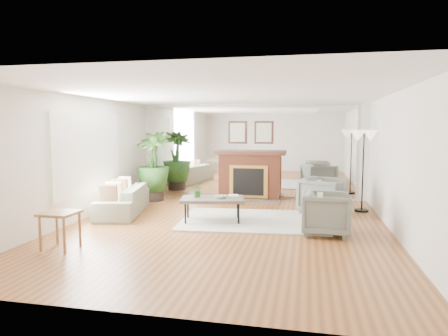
% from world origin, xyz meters
% --- Properties ---
extents(ground, '(7.00, 7.00, 0.00)m').
position_xyz_m(ground, '(0.00, 0.00, 0.00)').
color(ground, brown).
rests_on(ground, ground).
extents(wall_left, '(0.02, 7.00, 2.50)m').
position_xyz_m(wall_left, '(-2.99, 0.00, 1.25)').
color(wall_left, silver).
rests_on(wall_left, ground).
extents(wall_right, '(0.02, 7.00, 2.50)m').
position_xyz_m(wall_right, '(2.99, 0.00, 1.25)').
color(wall_right, silver).
rests_on(wall_right, ground).
extents(wall_back, '(6.00, 0.02, 2.50)m').
position_xyz_m(wall_back, '(0.00, 3.49, 1.25)').
color(wall_back, silver).
rests_on(wall_back, ground).
extents(mirror_panel, '(5.40, 0.04, 2.40)m').
position_xyz_m(mirror_panel, '(0.00, 3.47, 1.25)').
color(mirror_panel, silver).
rests_on(mirror_panel, wall_back).
extents(window_panel, '(0.04, 2.40, 1.50)m').
position_xyz_m(window_panel, '(-2.96, 0.40, 1.35)').
color(window_panel, '#B2E09E').
rests_on(window_panel, wall_left).
extents(fireplace, '(1.85, 0.83, 2.05)m').
position_xyz_m(fireplace, '(0.00, 3.26, 0.66)').
color(fireplace, brown).
rests_on(fireplace, ground).
extents(area_rug, '(3.01, 2.26, 0.03)m').
position_xyz_m(area_rug, '(0.44, 0.77, 0.02)').
color(area_rug, silver).
rests_on(area_rug, ground).
extents(coffee_table, '(1.35, 0.95, 0.49)m').
position_xyz_m(coffee_table, '(-0.34, 0.50, 0.45)').
color(coffee_table, '#60574B').
rests_on(coffee_table, ground).
extents(sofa, '(1.22, 2.17, 0.60)m').
position_xyz_m(sofa, '(-2.45, 0.87, 0.30)').
color(sofa, gray).
rests_on(sofa, ground).
extents(armchair_back, '(1.13, 1.12, 0.80)m').
position_xyz_m(armchair_back, '(1.83, 1.75, 0.40)').
color(armchair_back, slate).
rests_on(armchair_back, ground).
extents(armchair_front, '(0.85, 0.83, 0.75)m').
position_xyz_m(armchair_front, '(1.83, 0.02, 0.37)').
color(armchair_front, slate).
rests_on(armchair_front, ground).
extents(side_table, '(0.52, 0.52, 0.58)m').
position_xyz_m(side_table, '(-2.24, -1.70, 0.49)').
color(side_table, olive).
rests_on(side_table, ground).
extents(potted_ficus, '(0.89, 0.89, 1.78)m').
position_xyz_m(potted_ficus, '(-2.39, 2.52, 0.95)').
color(potted_ficus, black).
rests_on(potted_ficus, ground).
extents(floor_lamp, '(0.59, 0.33, 1.82)m').
position_xyz_m(floor_lamp, '(2.70, 2.18, 1.56)').
color(floor_lamp, black).
rests_on(floor_lamp, ground).
extents(tabletop_plant, '(0.29, 0.26, 0.30)m').
position_xyz_m(tabletop_plant, '(-0.66, 0.52, 0.64)').
color(tabletop_plant, '#366525').
rests_on(tabletop_plant, coffee_table).
extents(fruit_bowl, '(0.28, 0.28, 0.06)m').
position_xyz_m(fruit_bowl, '(-0.18, 0.49, 0.52)').
color(fruit_bowl, olive).
rests_on(fruit_bowl, coffee_table).
extents(book, '(0.26, 0.31, 0.02)m').
position_xyz_m(book, '(-0.06, 0.73, 0.50)').
color(book, olive).
rests_on(book, coffee_table).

